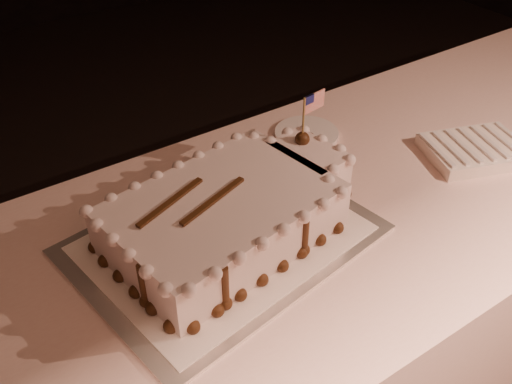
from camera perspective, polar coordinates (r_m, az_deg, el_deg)
banquet_table at (r=1.60m, az=9.76°, el=-9.84°), size 2.40×0.80×0.75m
cake_board at (r=1.16m, az=-3.27°, el=-4.75°), size 0.63×0.51×0.01m
doily at (r=1.16m, az=-3.28°, el=-4.57°), size 0.57×0.46×0.00m
sheet_cake at (r=1.14m, az=-2.22°, el=-1.92°), size 0.56×0.37×0.22m
napkin_stack at (r=1.50m, az=21.04°, el=3.95°), size 0.28×0.24×0.04m
side_plate at (r=1.49m, az=5.07°, el=5.82°), size 0.17×0.17×0.01m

